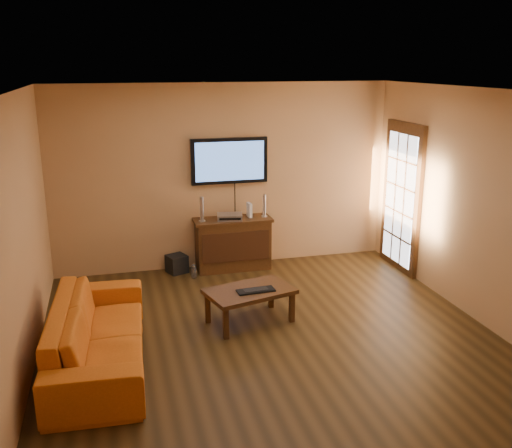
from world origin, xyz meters
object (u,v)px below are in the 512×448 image
object	(u,v)px
game_console	(249,210)
media_console	(233,244)
subwoofer	(177,264)
keyboard	(256,290)
av_receiver	(230,217)
coffee_table	(250,294)
sofa	(97,323)
speaker_left	(202,210)
television	(229,161)
speaker_right	(264,207)
bottle	(194,272)

from	to	relation	value
game_console	media_console	bearing A→B (deg)	-176.04
subwoofer	keyboard	xyz separation A→B (m)	(0.69, -1.95, 0.30)
av_receiver	game_console	distance (m)	0.32
coffee_table	sofa	bearing A→B (deg)	-162.55
speaker_left	television	bearing A→B (deg)	24.41
media_console	speaker_right	distance (m)	0.72
subwoofer	coffee_table	bearing A→B (deg)	-92.89
speaker_left	bottle	bearing A→B (deg)	-127.68
television	coffee_table	size ratio (longest dim) A/B	1.01
subwoofer	speaker_right	bearing A→B (deg)	-23.61
sofa	av_receiver	xyz separation A→B (m)	(1.87, 2.34, 0.37)
keyboard	game_console	bearing A→B (deg)	78.11
speaker_left	keyboard	xyz separation A→B (m)	(0.31, -1.87, -0.51)
sofa	speaker_left	xyz separation A→B (m)	(1.46, 2.34, 0.49)
coffee_table	game_console	xyz separation A→B (m)	(0.46, 1.86, 0.52)
sofa	game_console	bearing A→B (deg)	-39.04
speaker_right	game_console	size ratio (longest dim) A/B	1.57
television	bottle	distance (m)	1.68
subwoofer	sofa	bearing A→B (deg)	-135.65
speaker_left	av_receiver	world-z (taller)	speaker_left
av_receiver	speaker_left	bearing A→B (deg)	-169.62
media_console	av_receiver	bearing A→B (deg)	-154.02
television	speaker_right	size ratio (longest dim) A/B	3.37
media_console	sofa	world-z (taller)	sofa
coffee_table	subwoofer	world-z (taller)	coffee_table
subwoofer	bottle	world-z (taller)	subwoofer
television	speaker_right	bearing A→B (deg)	-20.58
speaker_left	speaker_right	size ratio (longest dim) A/B	1.08
game_console	subwoofer	bearing A→B (deg)	175.12
game_console	keyboard	distance (m)	2.03
av_receiver	subwoofer	world-z (taller)	av_receiver
sofa	game_console	world-z (taller)	game_console
av_receiver	bottle	xyz separation A→B (m)	(-0.58, -0.23, -0.71)
media_console	coffee_table	size ratio (longest dim) A/B	1.02
television	bottle	bearing A→B (deg)	-145.39
keyboard	bottle	bearing A→B (deg)	106.42
bottle	game_console	bearing A→B (deg)	18.26
coffee_table	sofa	distance (m)	1.80
subwoofer	bottle	distance (m)	0.37
television	av_receiver	size ratio (longest dim) A/B	3.12
media_console	speaker_right	bearing A→B (deg)	0.01
speaker_right	subwoofer	distance (m)	1.53
television	game_console	distance (m)	0.78
media_console	keyboard	world-z (taller)	media_console
av_receiver	game_console	size ratio (longest dim) A/B	1.70
media_console	bottle	distance (m)	0.74
media_console	game_console	distance (m)	0.55
subwoofer	television	bearing A→B (deg)	-12.59
sofa	keyboard	bearing A→B (deg)	-72.09
television	subwoofer	xyz separation A→B (m)	(-0.83, -0.13, -1.46)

